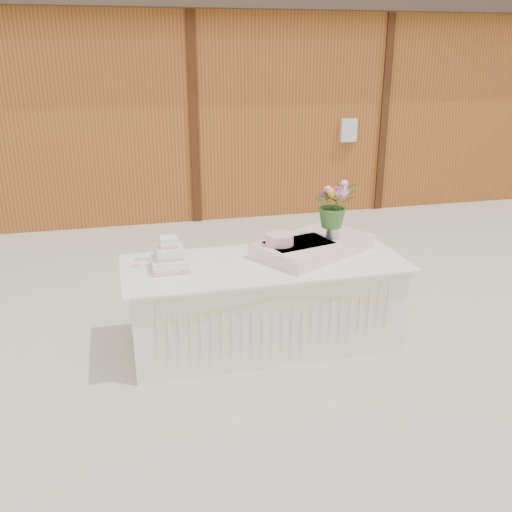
# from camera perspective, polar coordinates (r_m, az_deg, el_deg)

# --- Properties ---
(ground) EXTENTS (80.00, 80.00, 0.00)m
(ground) POSITION_cam_1_polar(r_m,az_deg,el_deg) (5.16, 0.82, -8.65)
(ground) COLOR beige
(ground) RESTS_ON ground
(barn) EXTENTS (12.60, 4.60, 3.30)m
(barn) POSITION_cam_1_polar(r_m,az_deg,el_deg) (10.47, -7.96, 15.37)
(barn) COLOR #A25921
(barn) RESTS_ON ground
(cake_table) EXTENTS (2.40, 1.00, 0.77)m
(cake_table) POSITION_cam_1_polar(r_m,az_deg,el_deg) (4.98, 0.86, -4.76)
(cake_table) COLOR white
(cake_table) RESTS_ON ground
(wedding_cake) EXTENTS (0.31, 0.31, 0.28)m
(wedding_cake) POSITION_cam_1_polar(r_m,az_deg,el_deg) (4.71, -8.64, -0.24)
(wedding_cake) COLOR white
(wedding_cake) RESTS_ON cake_table
(pink_cake_stand) EXTENTS (0.31, 0.31, 0.22)m
(pink_cake_stand) POSITION_cam_1_polar(r_m,az_deg,el_deg) (4.88, 2.35, 1.11)
(pink_cake_stand) COLOR white
(pink_cake_stand) RESTS_ON cake_table
(satin_runner) EXTENTS (1.18, 1.01, 0.13)m
(satin_runner) POSITION_cam_1_polar(r_m,az_deg,el_deg) (5.06, 5.72, 1.00)
(satin_runner) COLOR #FFD0CD
(satin_runner) RESTS_ON cake_table
(flower_vase) EXTENTS (0.11, 0.11, 0.16)m
(flower_vase) POSITION_cam_1_polar(r_m,az_deg,el_deg) (5.06, 7.69, 2.61)
(flower_vase) COLOR #B6B6BB
(flower_vase) RESTS_ON satin_runner
(bouquet) EXTENTS (0.39, 0.34, 0.41)m
(bouquet) POSITION_cam_1_polar(r_m,az_deg,el_deg) (4.99, 7.83, 5.73)
(bouquet) COLOR #3B692A
(bouquet) RESTS_ON flower_vase
(loose_flowers) EXTENTS (0.18, 0.38, 0.02)m
(loose_flowers) POSITION_cam_1_polar(r_m,az_deg,el_deg) (4.82, -11.48, -1.01)
(loose_flowers) COLOR pink
(loose_flowers) RESTS_ON cake_table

